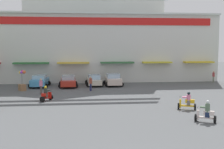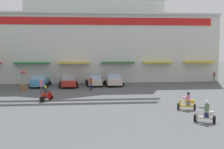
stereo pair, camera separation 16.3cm
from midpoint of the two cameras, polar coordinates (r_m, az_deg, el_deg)
The scene contains 13 objects.
ground_plane at distance 24.74m, azimuth -1.38°, elevation -6.68°, with size 128.00×128.00×0.00m, color #57595B.
colonial_building at distance 47.17m, azimuth -3.67°, elevation 8.54°, with size 35.57×16.51×18.12m.
parked_car_0 at distance 38.64m, azimuth -13.84°, elevation -1.18°, with size 2.52×4.06×1.53m.
parked_car_1 at distance 38.01m, azimuth -8.57°, elevation -1.24°, with size 2.56×4.52×1.46m.
parked_car_2 at distance 38.82m, azimuth -3.58°, elevation -1.07°, with size 2.38×4.38×1.44m.
parked_car_3 at distance 38.60m, azimuth 0.10°, elevation -1.00°, with size 2.48×3.89×1.58m.
scooter_rider_0 at distance 21.49m, azimuth 17.42°, elevation -7.15°, with size 1.47×1.17×1.54m.
scooter_rider_1 at distance 28.83m, azimuth -12.70°, elevation -3.83°, with size 1.18×1.52×1.46m.
scooter_rider_4 at distance 25.19m, azimuth 14.09°, elevation -5.19°, with size 1.55×0.99×1.48m.
pedestrian_0 at distance 34.29m, azimuth -4.28°, elevation -1.60°, with size 0.50×0.50×1.67m.
pedestrian_1 at distance 44.15m, azimuth 18.85°, elevation -0.28°, with size 0.45×0.45×1.62m.
pedestrian_3 at distance 32.84m, azimuth -13.64°, elevation -2.03°, with size 0.50×0.50×1.71m.
balloon_vendor_cart at distance 35.94m, azimuth -17.00°, elevation -1.53°, with size 1.01×1.08×2.38m.
Camera 1 is at (-2.01, -11.07, 5.32)m, focal length 47.51 mm.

